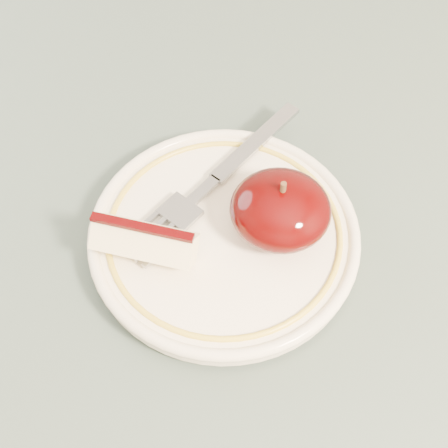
# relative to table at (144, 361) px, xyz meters

# --- Properties ---
(table) EXTENTS (0.90, 0.90, 0.75)m
(table) POSITION_rel_table_xyz_m (0.00, 0.00, 0.00)
(table) COLOR brown
(table) RESTS_ON ground
(plate) EXTENTS (0.20, 0.20, 0.02)m
(plate) POSITION_rel_table_xyz_m (0.06, 0.07, 0.10)
(plate) COLOR beige
(plate) RESTS_ON table
(apple_half) EXTENTS (0.07, 0.07, 0.05)m
(apple_half) POSITION_rel_table_xyz_m (0.09, 0.07, 0.13)
(apple_half) COLOR #2C0000
(apple_half) RESTS_ON plate
(apple_wedge) EXTENTS (0.07, 0.04, 0.03)m
(apple_wedge) POSITION_rel_table_xyz_m (0.00, 0.04, 0.12)
(apple_wedge) COLOR #F4E6B3
(apple_wedge) RESTS_ON plate
(fork) EXTENTS (0.11, 0.17, 0.00)m
(fork) POSITION_rel_table_xyz_m (0.04, 0.11, 0.11)
(fork) COLOR gray
(fork) RESTS_ON plate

